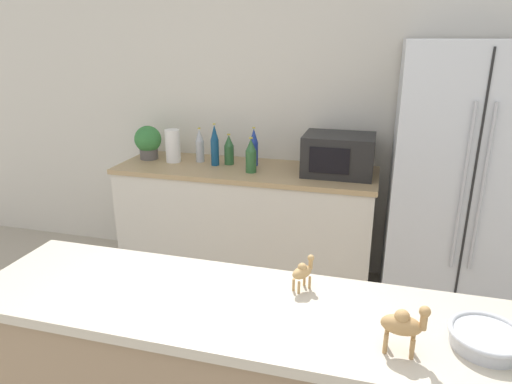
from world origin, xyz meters
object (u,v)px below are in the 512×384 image
(potted_plant, at_px, (148,141))
(camel_figurine, at_px, (403,324))
(back_bottle_4, at_px, (215,146))
(camel_figurine_second, at_px, (303,271))
(back_bottle_1, at_px, (254,147))
(back_bottle_2, at_px, (229,150))
(paper_towel_roll, at_px, (173,146))
(back_bottle_3, at_px, (200,146))
(back_bottle_0, at_px, (251,156))
(fruit_bowl, at_px, (487,338))
(refrigerator, at_px, (461,186))
(microwave, at_px, (339,155))

(potted_plant, distance_m, camel_figurine, 2.74)
(back_bottle_4, relative_size, camel_figurine_second, 2.67)
(back_bottle_1, distance_m, back_bottle_2, 0.19)
(paper_towel_roll, relative_size, back_bottle_2, 1.08)
(back_bottle_3, height_order, back_bottle_4, back_bottle_4)
(back_bottle_1, xyz_separation_m, back_bottle_4, (-0.28, -0.07, 0.01))
(back_bottle_0, relative_size, fruit_bowl, 1.20)
(paper_towel_roll, bearing_deg, potted_plant, 171.85)
(refrigerator, bearing_deg, fruit_bowl, -96.14)
(back_bottle_3, relative_size, back_bottle_4, 0.84)
(potted_plant, xyz_separation_m, fruit_bowl, (2.07, -1.95, -0.01))
(potted_plant, bearing_deg, back_bottle_1, 2.08)
(potted_plant, xyz_separation_m, paper_towel_roll, (0.22, -0.03, -0.01))
(paper_towel_roll, xyz_separation_m, back_bottle_2, (0.43, 0.05, -0.02))
(refrigerator, height_order, paper_towel_roll, refrigerator)
(paper_towel_roll, height_order, back_bottle_3, back_bottle_3)
(back_bottle_0, height_order, camel_figurine_second, back_bottle_0)
(refrigerator, xyz_separation_m, microwave, (-0.79, 0.08, 0.13))
(paper_towel_roll, bearing_deg, refrigerator, -2.21)
(camel_figurine, xyz_separation_m, camel_figurine_second, (-0.32, 0.26, -0.02))
(back_bottle_3, relative_size, camel_figurine_second, 2.24)
(back_bottle_2, distance_m, fruit_bowl, 2.42)
(microwave, bearing_deg, camel_figurine_second, -88.33)
(refrigerator, distance_m, back_bottle_3, 1.86)
(microwave, xyz_separation_m, back_bottle_2, (-0.82, 0.05, -0.03))
(potted_plant, distance_m, paper_towel_roll, 0.23)
(back_bottle_0, bearing_deg, fruit_bowl, -56.38)
(back_bottle_4, bearing_deg, back_bottle_0, -19.53)
(back_bottle_0, distance_m, back_bottle_4, 0.33)
(paper_towel_roll, distance_m, back_bottle_2, 0.44)
(potted_plant, height_order, camel_figurine, potted_plant)
(back_bottle_0, distance_m, camel_figurine, 2.12)
(potted_plant, relative_size, back_bottle_4, 0.83)
(refrigerator, xyz_separation_m, camel_figurine, (-0.43, -1.92, 0.18))
(back_bottle_1, height_order, back_bottle_3, back_bottle_1)
(microwave, relative_size, back_bottle_2, 2.07)
(back_bottle_2, bearing_deg, microwave, -3.32)
(paper_towel_roll, xyz_separation_m, camel_figurine, (1.62, -2.00, 0.06))
(microwave, distance_m, back_bottle_2, 0.82)
(camel_figurine, bearing_deg, potted_plant, 132.14)
(refrigerator, relative_size, microwave, 3.73)
(back_bottle_1, bearing_deg, microwave, -5.65)
(paper_towel_roll, distance_m, microwave, 1.25)
(back_bottle_3, bearing_deg, back_bottle_4, -23.30)
(back_bottle_2, relative_size, fruit_bowl, 1.10)
(back_bottle_3, bearing_deg, fruit_bowl, -50.04)
(back_bottle_0, relative_size, back_bottle_3, 0.95)
(fruit_bowl, bearing_deg, refrigerator, 83.86)
(microwave, bearing_deg, fruit_bowl, -72.68)
(refrigerator, bearing_deg, back_bottle_4, 177.57)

